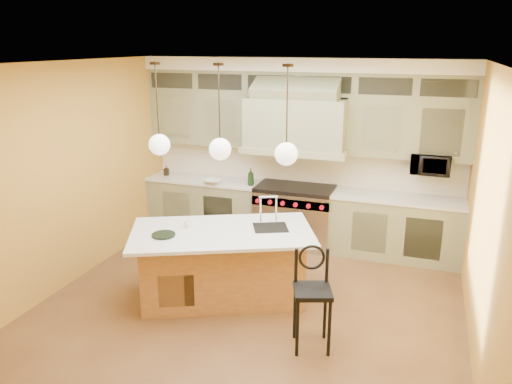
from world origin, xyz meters
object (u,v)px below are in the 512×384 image
at_px(range, 295,215).
at_px(kitchen_island, 223,263).
at_px(counter_stool, 312,292).
at_px(microwave, 430,164).

xyz_separation_m(range, kitchen_island, (-0.39, -2.00, -0.01)).
relative_size(kitchen_island, counter_stool, 2.25).
relative_size(counter_stool, microwave, 2.03).
xyz_separation_m(range, microwave, (1.95, 0.11, 0.96)).
height_order(range, microwave, microwave).
height_order(range, kitchen_island, kitchen_island).
bearing_deg(range, kitchen_island, -101.15).
bearing_deg(microwave, kitchen_island, -138.04).
bearing_deg(microwave, range, -176.88).
height_order(kitchen_island, counter_stool, kitchen_island).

